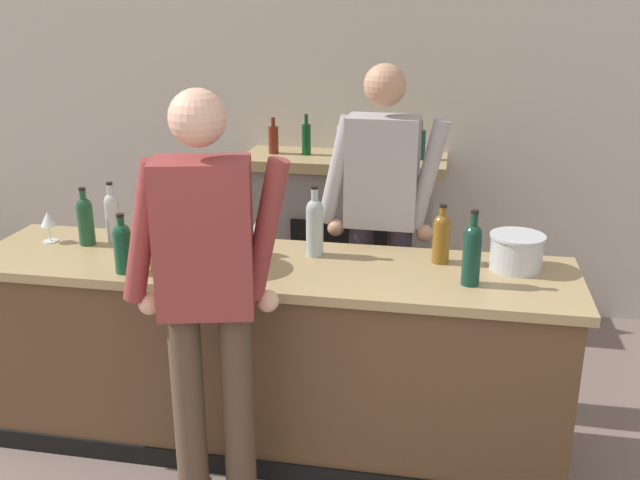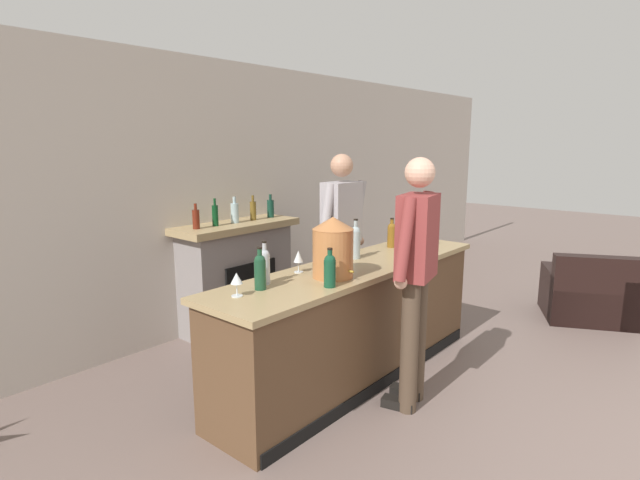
% 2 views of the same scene
% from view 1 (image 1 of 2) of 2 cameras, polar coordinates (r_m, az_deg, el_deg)
% --- Properties ---
extents(wall_back_panel, '(12.00, 0.07, 2.75)m').
position_cam_1_polar(wall_back_panel, '(4.97, 3.05, 10.15)').
color(wall_back_panel, beige).
rests_on(wall_back_panel, ground_plane).
extents(bar_counter, '(2.83, 0.68, 0.96)m').
position_cam_1_polar(bar_counter, '(3.52, -3.98, -9.15)').
color(bar_counter, brown).
rests_on(bar_counter, ground_plane).
extents(fireplace_stone, '(1.34, 0.52, 1.40)m').
position_cam_1_polar(fireplace_stone, '(4.91, 1.94, 0.47)').
color(fireplace_stone, gray).
rests_on(fireplace_stone, ground_plane).
extents(person_customer, '(0.65, 0.37, 1.84)m').
position_cam_1_polar(person_customer, '(2.80, -8.96, -4.82)').
color(person_customer, '#4C3A2C').
rests_on(person_customer, ground_plane).
extents(person_bartender, '(0.66, 0.31, 1.83)m').
position_cam_1_polar(person_bartender, '(3.70, 4.89, 1.30)').
color(person_bartender, '#3F3748').
rests_on(person_bartender, ground_plane).
extents(copper_dispenser, '(0.30, 0.34, 0.45)m').
position_cam_1_polar(copper_dispenser, '(3.29, -11.28, 1.78)').
color(copper_dispenser, '#B7713E').
rests_on(copper_dispenser, bar_counter).
extents(ice_bucket_steel, '(0.25, 0.25, 0.16)m').
position_cam_1_polar(ice_bucket_steel, '(3.33, 15.44, -0.91)').
color(ice_bucket_steel, silver).
rests_on(ice_bucket_steel, bar_counter).
extents(wine_bottle_cabernet_heavy, '(0.07, 0.07, 0.31)m').
position_cam_1_polar(wine_bottle_cabernet_heavy, '(3.71, -16.28, 1.93)').
color(wine_bottle_cabernet_heavy, '#ADB2B8').
rests_on(wine_bottle_cabernet_heavy, bar_counter).
extents(wine_bottle_rose_blush, '(0.08, 0.08, 0.27)m').
position_cam_1_polar(wine_bottle_rose_blush, '(3.28, -15.50, -0.44)').
color(wine_bottle_rose_blush, '#12442B').
rests_on(wine_bottle_rose_blush, bar_counter).
extents(wine_bottle_burgundy_dark, '(0.08, 0.08, 0.34)m').
position_cam_1_polar(wine_bottle_burgundy_dark, '(3.36, -0.43, 1.24)').
color(wine_bottle_burgundy_dark, '#9EB1B4').
rests_on(wine_bottle_burgundy_dark, bar_counter).
extents(wine_bottle_merlot_tall, '(0.08, 0.08, 0.28)m').
position_cam_1_polar(wine_bottle_merlot_tall, '(3.33, 9.69, 0.31)').
color(wine_bottle_merlot_tall, brown).
rests_on(wine_bottle_merlot_tall, bar_counter).
extents(wine_bottle_port_short, '(0.08, 0.08, 0.33)m').
position_cam_1_polar(wine_bottle_port_short, '(3.09, 12.07, -0.92)').
color(wine_bottle_port_short, '#103528').
rests_on(wine_bottle_port_short, bar_counter).
extents(wine_bottle_chardonnay_pale, '(0.08, 0.08, 0.29)m').
position_cam_1_polar(wine_bottle_chardonnay_pale, '(3.70, -18.26, 1.62)').
color(wine_bottle_chardonnay_pale, '#1A432A').
rests_on(wine_bottle_chardonnay_pale, bar_counter).
extents(wine_glass_front_right, '(0.09, 0.09, 0.16)m').
position_cam_1_polar(wine_glass_front_right, '(3.39, -5.18, 0.64)').
color(wine_glass_front_right, silver).
rests_on(wine_glass_front_right, bar_counter).
extents(wine_glass_front_left, '(0.08, 0.08, 0.16)m').
position_cam_1_polar(wine_glass_front_left, '(3.81, -20.92, 1.47)').
color(wine_glass_front_left, silver).
rests_on(wine_glass_front_left, bar_counter).
extents(wine_glass_back_row, '(0.07, 0.07, 0.17)m').
position_cam_1_polar(wine_glass_back_row, '(3.59, -10.53, 1.55)').
color(wine_glass_back_row, silver).
rests_on(wine_glass_back_row, bar_counter).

